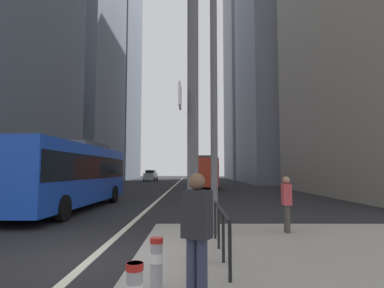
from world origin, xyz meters
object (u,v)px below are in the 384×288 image
object	(u,v)px
city_bus_red_receding	(204,171)
car_receding_far	(203,177)
city_bus_blue_oncoming	(71,172)
pedestrian_waiting	(287,201)
street_lamp_post	(214,55)
bollard_right	(157,261)
car_receding_near	(202,175)
pedestrian_walking	(197,229)
car_oncoming_mid	(151,176)
traffic_signal_gantry	(102,62)

from	to	relation	value
city_bus_red_receding	car_receding_far	world-z (taller)	city_bus_red_receding
city_bus_blue_oncoming	pedestrian_waiting	distance (m)	10.85
street_lamp_post	bollard_right	distance (m)	6.44
car_receding_near	car_receding_far	xyz separation A→B (m)	(-0.25, -12.02, -0.00)
car_receding_far	pedestrian_walking	bearing A→B (deg)	-91.96
street_lamp_post	pedestrian_walking	size ratio (longest dim) A/B	4.61
city_bus_red_receding	car_receding_near	size ratio (longest dim) A/B	2.47
bollard_right	pedestrian_walking	bearing A→B (deg)	-33.35
city_bus_blue_oncoming	pedestrian_waiting	size ratio (longest dim) A/B	6.96
city_bus_blue_oncoming	car_receding_far	world-z (taller)	city_bus_blue_oncoming
city_bus_blue_oncoming	pedestrian_waiting	bearing A→B (deg)	-36.57
car_oncoming_mid	car_receding_far	size ratio (longest dim) A/B	0.97
traffic_signal_gantry	car_receding_far	bearing A→B (deg)	85.26
car_receding_far	traffic_signal_gantry	size ratio (longest dim) A/B	0.73
street_lamp_post	bollard_right	world-z (taller)	street_lamp_post
car_oncoming_mid	pedestrian_waiting	size ratio (longest dim) A/B	2.65
city_bus_red_receding	traffic_signal_gantry	size ratio (longest dim) A/B	1.84
city_bus_red_receding	pedestrian_waiting	size ratio (longest dim) A/B	6.94
car_receding_far	bollard_right	distance (m)	41.27
pedestrian_waiting	city_bus_blue_oncoming	bearing A→B (deg)	143.43
city_bus_red_receding	pedestrian_waiting	bearing A→B (deg)	-86.74
city_bus_blue_oncoming	car_receding_near	bearing A→B (deg)	79.68
city_bus_blue_oncoming	street_lamp_post	size ratio (longest dim) A/B	1.39
car_oncoming_mid	bollard_right	bearing A→B (deg)	-82.56
car_oncoming_mid	car_receding_far	world-z (taller)	same
street_lamp_post	car_receding_far	bearing A→B (deg)	88.67
car_receding_far	pedestrian_walking	xyz separation A→B (m)	(-1.43, -41.61, 0.13)
street_lamp_post	pedestrian_walking	xyz separation A→B (m)	(-0.57, -4.64, -4.16)
traffic_signal_gantry	street_lamp_post	distance (m)	3.95
car_receding_far	bollard_right	bearing A→B (deg)	-92.80
car_receding_near	street_lamp_post	bearing A→B (deg)	-91.30
city_bus_red_receding	pedestrian_walking	bearing A→B (deg)	-92.19
city_bus_red_receding	car_receding_far	size ratio (longest dim) A/B	2.53
car_receding_far	pedestrian_waiting	bearing A→B (deg)	-88.07
car_receding_far	city_bus_red_receding	bearing A→B (deg)	-91.31
city_bus_red_receding	car_receding_near	world-z (taller)	city_bus_red_receding
car_oncoming_mid	traffic_signal_gantry	xyz separation A→B (m)	(5.47, -50.35, 3.09)
city_bus_red_receding	car_oncoming_mid	xyz separation A→B (m)	(-8.53, 21.26, -0.85)
city_bus_red_receding	traffic_signal_gantry	bearing A→B (deg)	-96.00
pedestrian_walking	car_receding_far	bearing A→B (deg)	88.04
city_bus_red_receding	pedestrian_waiting	distance (m)	26.05
traffic_signal_gantry	city_bus_red_receding	bearing A→B (deg)	84.00
car_receding_near	street_lamp_post	xyz separation A→B (m)	(-1.11, -48.98, 4.29)
traffic_signal_gantry	bollard_right	world-z (taller)	traffic_signal_gantry
traffic_signal_gantry	pedestrian_waiting	xyz separation A→B (m)	(4.54, 3.10, -3.05)
street_lamp_post	car_receding_near	bearing A→B (deg)	88.70
street_lamp_post	city_bus_red_receding	bearing A→B (deg)	88.66
car_receding_far	street_lamp_post	xyz separation A→B (m)	(-0.86, -36.96, 4.29)
car_oncoming_mid	traffic_signal_gantry	bearing A→B (deg)	-83.80
street_lamp_post	pedestrian_waiting	bearing A→B (deg)	6.27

